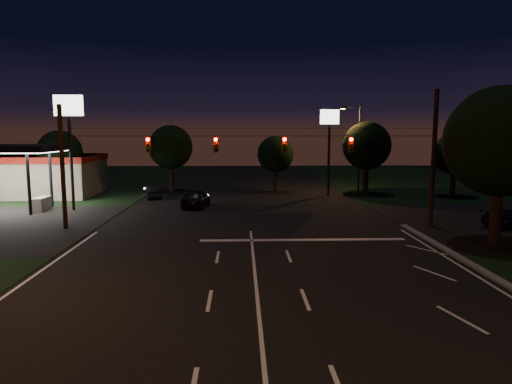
{
  "coord_description": "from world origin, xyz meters",
  "views": [
    {
      "loc": [
        -0.59,
        -14.42,
        6.27
      ],
      "look_at": [
        0.22,
        10.27,
        3.0
      ],
      "focal_mm": 32.0,
      "sensor_mm": 36.0,
      "label": 1
    }
  ],
  "objects_px": {
    "utility_pole_right": "(430,226)",
    "tree_right_near": "(499,143)",
    "car_oncoming_b": "(153,192)",
    "car_oncoming_a": "(196,198)"
  },
  "relations": [
    {
      "from": "car_oncoming_a",
      "to": "utility_pole_right",
      "type": "bearing_deg",
      "value": 160.78
    },
    {
      "from": "car_oncoming_b",
      "to": "utility_pole_right",
      "type": "bearing_deg",
      "value": 130.82
    },
    {
      "from": "utility_pole_right",
      "to": "car_oncoming_a",
      "type": "xyz_separation_m",
      "value": [
        -16.39,
        8.41,
        0.76
      ]
    },
    {
      "from": "tree_right_near",
      "to": "car_oncoming_b",
      "type": "height_order",
      "value": "tree_right_near"
    },
    {
      "from": "tree_right_near",
      "to": "car_oncoming_a",
      "type": "relative_size",
      "value": 1.97
    },
    {
      "from": "utility_pole_right",
      "to": "tree_right_near",
      "type": "bearing_deg",
      "value": -72.47
    },
    {
      "from": "car_oncoming_a",
      "to": "car_oncoming_b",
      "type": "height_order",
      "value": "car_oncoming_a"
    },
    {
      "from": "tree_right_near",
      "to": "utility_pole_right",
      "type": "bearing_deg",
      "value": 107.53
    },
    {
      "from": "tree_right_near",
      "to": "car_oncoming_b",
      "type": "xyz_separation_m",
      "value": [
        -22.53,
        18.7,
        -5.06
      ]
    },
    {
      "from": "utility_pole_right",
      "to": "car_oncoming_a",
      "type": "height_order",
      "value": "utility_pole_right"
    }
  ]
}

